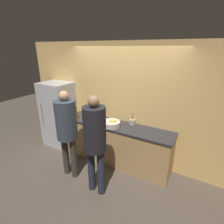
{
  "coord_description": "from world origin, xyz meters",
  "views": [
    {
      "loc": [
        1.62,
        -2.66,
        2.48
      ],
      "look_at": [
        0.0,
        0.13,
        1.27
      ],
      "focal_mm": 28.0,
      "sensor_mm": 36.0,
      "label": 1
    }
  ],
  "objects_px": {
    "bottle_dark": "(74,113)",
    "fruit_bowl": "(111,124)",
    "cup_blue": "(93,120)",
    "refrigerator": "(59,115)",
    "utensil_crock": "(132,122)",
    "person_left": "(67,127)",
    "bottle_amber": "(76,114)",
    "person_center": "(95,138)"
  },
  "relations": [
    {
      "from": "person_left",
      "to": "cup_blue",
      "type": "height_order",
      "value": "person_left"
    },
    {
      "from": "cup_blue",
      "to": "bottle_amber",
      "type": "bearing_deg",
      "value": -176.94
    },
    {
      "from": "refrigerator",
      "to": "bottle_dark",
      "type": "xyz_separation_m",
      "value": [
        0.62,
        -0.07,
        0.18
      ]
    },
    {
      "from": "utensil_crock",
      "to": "bottle_dark",
      "type": "height_order",
      "value": "utensil_crock"
    },
    {
      "from": "fruit_bowl",
      "to": "bottle_dark",
      "type": "relative_size",
      "value": 1.67
    },
    {
      "from": "refrigerator",
      "to": "person_center",
      "type": "relative_size",
      "value": 0.93
    },
    {
      "from": "person_left",
      "to": "person_center",
      "type": "distance_m",
      "value": 0.72
    },
    {
      "from": "cup_blue",
      "to": "bottle_dark",
      "type": "bearing_deg",
      "value": 177.21
    },
    {
      "from": "person_left",
      "to": "bottle_dark",
      "type": "xyz_separation_m",
      "value": [
        -0.48,
        0.75,
        -0.07
      ]
    },
    {
      "from": "refrigerator",
      "to": "person_center",
      "type": "distance_m",
      "value": 2.05
    },
    {
      "from": "utensil_crock",
      "to": "cup_blue",
      "type": "xyz_separation_m",
      "value": [
        -0.81,
        -0.31,
        -0.02
      ]
    },
    {
      "from": "cup_blue",
      "to": "fruit_bowl",
      "type": "bearing_deg",
      "value": 1.13
    },
    {
      "from": "refrigerator",
      "to": "fruit_bowl",
      "type": "distance_m",
      "value": 1.65
    },
    {
      "from": "person_left",
      "to": "bottle_amber",
      "type": "relative_size",
      "value": 6.8
    },
    {
      "from": "refrigerator",
      "to": "cup_blue",
      "type": "xyz_separation_m",
      "value": [
        1.17,
        -0.1,
        0.13
      ]
    },
    {
      "from": "bottle_dark",
      "to": "fruit_bowl",
      "type": "bearing_deg",
      "value": -1.0
    },
    {
      "from": "person_left",
      "to": "fruit_bowl",
      "type": "xyz_separation_m",
      "value": [
        0.54,
        0.73,
        -0.1
      ]
    },
    {
      "from": "refrigerator",
      "to": "utensil_crock",
      "type": "xyz_separation_m",
      "value": [
        1.98,
        0.21,
        0.15
      ]
    },
    {
      "from": "person_left",
      "to": "utensil_crock",
      "type": "xyz_separation_m",
      "value": [
        0.88,
        1.03,
        -0.1
      ]
    },
    {
      "from": "refrigerator",
      "to": "bottle_amber",
      "type": "xyz_separation_m",
      "value": [
        0.72,
        -0.12,
        0.19
      ]
    },
    {
      "from": "person_center",
      "to": "utensil_crock",
      "type": "bearing_deg",
      "value": 81.64
    },
    {
      "from": "person_left",
      "to": "cup_blue",
      "type": "bearing_deg",
      "value": 84.39
    },
    {
      "from": "fruit_bowl",
      "to": "person_left",
      "type": "bearing_deg",
      "value": -126.1
    },
    {
      "from": "person_center",
      "to": "bottle_amber",
      "type": "height_order",
      "value": "person_center"
    },
    {
      "from": "fruit_bowl",
      "to": "utensil_crock",
      "type": "distance_m",
      "value": 0.46
    },
    {
      "from": "fruit_bowl",
      "to": "utensil_crock",
      "type": "height_order",
      "value": "utensil_crock"
    },
    {
      "from": "bottle_amber",
      "to": "refrigerator",
      "type": "bearing_deg",
      "value": 170.63
    },
    {
      "from": "refrigerator",
      "to": "fruit_bowl",
      "type": "xyz_separation_m",
      "value": [
        1.64,
        -0.09,
        0.14
      ]
    },
    {
      "from": "person_center",
      "to": "cup_blue",
      "type": "distance_m",
      "value": 1.05
    },
    {
      "from": "fruit_bowl",
      "to": "cup_blue",
      "type": "xyz_separation_m",
      "value": [
        -0.46,
        -0.01,
        -0.01
      ]
    },
    {
      "from": "bottle_amber",
      "to": "cup_blue",
      "type": "height_order",
      "value": "bottle_amber"
    },
    {
      "from": "refrigerator",
      "to": "fruit_bowl",
      "type": "height_order",
      "value": "refrigerator"
    },
    {
      "from": "refrigerator",
      "to": "fruit_bowl",
      "type": "relative_size",
      "value": 4.43
    },
    {
      "from": "cup_blue",
      "to": "person_center",
      "type": "bearing_deg",
      "value": -52.0
    },
    {
      "from": "person_left",
      "to": "bottle_dark",
      "type": "bearing_deg",
      "value": 122.77
    },
    {
      "from": "bottle_amber",
      "to": "bottle_dark",
      "type": "xyz_separation_m",
      "value": [
        -0.11,
        0.05,
        -0.01
      ]
    },
    {
      "from": "utensil_crock",
      "to": "fruit_bowl",
      "type": "bearing_deg",
      "value": -138.96
    },
    {
      "from": "person_left",
      "to": "fruit_bowl",
      "type": "distance_m",
      "value": 0.91
    },
    {
      "from": "person_left",
      "to": "utensil_crock",
      "type": "bearing_deg",
      "value": 49.6
    },
    {
      "from": "cup_blue",
      "to": "utensil_crock",
      "type": "bearing_deg",
      "value": 20.94
    },
    {
      "from": "person_center",
      "to": "bottle_dark",
      "type": "height_order",
      "value": "person_center"
    },
    {
      "from": "utensil_crock",
      "to": "refrigerator",
      "type": "bearing_deg",
      "value": -173.83
    }
  ]
}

